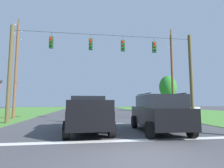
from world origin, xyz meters
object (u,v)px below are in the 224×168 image
at_px(overhead_signal_span, 107,69).
at_px(utility_pole_mid_right, 172,72).
at_px(distant_car_crossing_white, 180,109).
at_px(pickup_truck, 88,114).
at_px(utility_pole_near_left, 16,68).
at_px(suv_black, 158,112).
at_px(tree_roadside_right, 168,87).

relative_size(overhead_signal_span, utility_pole_mid_right, 1.57).
relative_size(distant_car_crossing_white, utility_pole_mid_right, 0.44).
height_order(pickup_truck, utility_pole_near_left, utility_pole_near_left).
distance_m(overhead_signal_span, suv_black, 6.61).
relative_size(overhead_signal_span, pickup_truck, 2.83).
bearing_deg(overhead_signal_span, distant_car_crossing_white, 32.44).
bearing_deg(utility_pole_near_left, pickup_truck, -49.86).
relative_size(suv_black, utility_pole_mid_right, 0.50).
distance_m(overhead_signal_span, distant_car_crossing_white, 12.32).
distance_m(overhead_signal_span, utility_pole_mid_right, 8.52).
distance_m(pickup_truck, tree_roadside_right, 24.72).
height_order(overhead_signal_span, distant_car_crossing_white, overhead_signal_span).
height_order(utility_pole_mid_right, tree_roadside_right, utility_pole_mid_right).
bearing_deg(utility_pole_near_left, overhead_signal_span, -24.57).
distance_m(suv_black, utility_pole_mid_right, 11.17).
relative_size(utility_pole_near_left, tree_roadside_right, 1.58).
bearing_deg(overhead_signal_span, utility_pole_near_left, 155.43).
xyz_separation_m(utility_pole_near_left, tree_roadside_right, (21.44, 11.44, -0.71)).
height_order(overhead_signal_span, suv_black, overhead_signal_span).
height_order(pickup_truck, utility_pole_mid_right, utility_pole_mid_right).
bearing_deg(overhead_signal_span, suv_black, -67.38).
distance_m(pickup_truck, utility_pole_near_left, 11.71).
bearing_deg(distant_car_crossing_white, tree_roadside_right, 72.54).
xyz_separation_m(overhead_signal_span, utility_pole_near_left, (-8.64, 3.95, 0.66)).
height_order(pickup_truck, distant_car_crossing_white, pickup_truck).
bearing_deg(utility_pole_near_left, tree_roadside_right, 28.09).
xyz_separation_m(distant_car_crossing_white, utility_pole_mid_right, (-2.26, -2.69, 4.12)).
relative_size(utility_pole_mid_right, utility_pole_near_left, 0.98).
bearing_deg(pickup_truck, utility_pole_mid_right, 41.21).
bearing_deg(overhead_signal_span, tree_roadside_right, 50.24).
relative_size(suv_black, tree_roadside_right, 0.77).
bearing_deg(overhead_signal_span, pickup_truck, -109.19).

